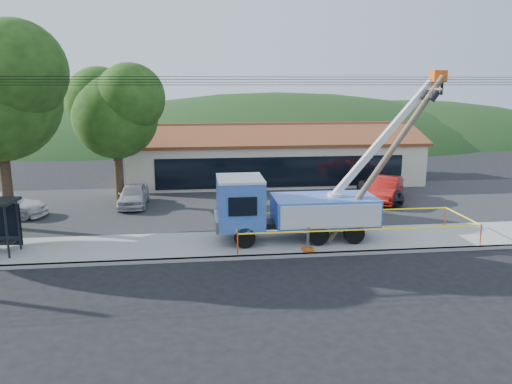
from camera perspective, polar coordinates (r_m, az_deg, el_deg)
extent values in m
plane|color=black|center=(20.60, -0.64, -9.64)|extent=(120.00, 120.00, 0.00)
cube|color=#99958F|center=(22.53, -1.22, -7.48)|extent=(60.00, 0.25, 0.15)
cube|color=#99958F|center=(24.32, -1.66, -5.97)|extent=(60.00, 4.00, 0.15)
cube|color=#28282B|center=(31.99, -2.96, -1.53)|extent=(60.00, 12.00, 0.10)
cube|color=beige|center=(39.92, 1.98, 3.67)|extent=(22.00, 8.00, 3.40)
cube|color=black|center=(36.04, 2.94, 2.28)|extent=(18.04, 0.08, 2.21)
cube|color=brown|center=(37.68, 2.47, 6.52)|extent=(22.50, 4.53, 1.52)
cube|color=brown|center=(41.61, 1.58, 7.08)|extent=(22.50, 4.53, 1.52)
cube|color=brown|center=(39.59, 2.01, 7.75)|extent=(22.50, 0.30, 0.25)
cylinder|color=#332316|center=(29.24, -26.60, 0.81)|extent=(0.56, 0.56, 5.06)
sphere|color=#1D3B10|center=(27.57, -25.84, 12.33)|extent=(5.04, 5.04, 5.04)
cylinder|color=#332316|center=(32.86, -15.40, 2.04)|extent=(0.56, 0.56, 4.18)
sphere|color=#1D3B10|center=(32.44, -15.76, 8.33)|extent=(5.25, 5.25, 5.25)
sphere|color=#1D3B10|center=(33.26, -17.49, 9.95)|extent=(4.20, 4.20, 4.20)
sphere|color=#1D3B10|center=(31.55, -14.16, 10.39)|extent=(4.20, 4.20, 4.20)
ellipsoid|color=#203914|center=(75.52, -16.75, 5.96)|extent=(78.40, 56.00, 28.00)
ellipsoid|color=#203914|center=(75.36, 2.44, 6.45)|extent=(89.60, 64.00, 32.00)
ellipsoid|color=#203914|center=(81.00, 16.63, 6.36)|extent=(72.80, 52.00, 26.00)
cylinder|color=black|center=(22.19, -1.57, 12.14)|extent=(60.00, 0.02, 0.02)
cylinder|color=black|center=(22.69, -1.69, 12.44)|extent=(60.00, 0.02, 0.02)
cylinder|color=black|center=(23.19, -1.81, 12.74)|extent=(60.00, 0.02, 0.02)
cylinder|color=black|center=(23.59, -1.90, 13.02)|extent=(60.00, 0.02, 0.02)
cylinder|color=black|center=(23.39, -1.28, -5.21)|extent=(0.99, 0.33, 0.99)
cylinder|color=black|center=(25.59, -1.78, -3.66)|extent=(0.99, 0.33, 0.99)
cylinder|color=black|center=(23.97, 7.13, -4.87)|extent=(0.99, 0.33, 0.99)
cylinder|color=black|center=(26.12, 5.92, -3.40)|extent=(0.99, 0.33, 0.99)
cylinder|color=black|center=(24.44, 11.14, -4.67)|extent=(0.99, 0.33, 0.99)
cylinder|color=black|center=(26.55, 9.63, -3.24)|extent=(0.99, 0.33, 0.99)
cube|color=black|center=(24.82, 5.03, -3.56)|extent=(7.24, 1.10, 0.27)
cube|color=blue|center=(24.12, -1.82, -1.29)|extent=(2.19, 2.63, 2.30)
cube|color=silver|center=(23.87, -1.84, 1.53)|extent=(2.19, 2.63, 0.13)
cube|color=black|center=(24.02, -4.30, -0.98)|extent=(0.09, 1.97, 0.99)
cube|color=gray|center=(24.28, -4.52, -3.38)|extent=(0.16, 2.52, 0.55)
cube|color=blue|center=(24.92, 7.78, -1.99)|extent=(5.05, 2.63, 1.32)
cylinder|color=silver|center=(24.95, 9.03, -0.85)|extent=(0.77, 0.77, 0.66)
cube|color=silver|center=(25.20, 14.54, 6.22)|extent=(5.01, 0.31, 5.87)
cube|color=gray|center=(25.30, 15.27, 6.83)|extent=(3.02, 0.20, 3.53)
cube|color=#FF580D|center=(25.84, 20.12, 12.33)|extent=(0.66, 0.55, 0.55)
cube|color=#FF580D|center=(23.30, 5.94, -6.51)|extent=(0.49, 0.49, 0.09)
cube|color=#FF580D|center=(27.45, 10.06, -3.72)|extent=(0.49, 0.49, 0.09)
cylinder|color=brown|center=(24.61, 14.46, 3.49)|extent=(5.49, 0.29, 8.05)
cube|color=brown|center=(25.24, 19.67, 11.00)|extent=(0.15, 1.64, 0.15)
cylinder|color=black|center=(25.58, 18.80, 10.45)|extent=(0.53, 0.33, 0.56)
cylinder|color=black|center=(24.76, 19.71, 10.35)|extent=(0.53, 0.33, 0.56)
cylinder|color=black|center=(24.41, -26.60, -4.13)|extent=(0.11, 0.11, 2.38)
cylinder|color=black|center=(25.45, -25.50, -3.39)|extent=(0.11, 0.11, 2.38)
cylinder|color=#FF580D|center=(22.48, -2.12, -5.95)|extent=(0.06, 0.06, 1.02)
cylinder|color=#FF580D|center=(26.06, 24.30, -4.48)|extent=(0.06, 0.06, 1.02)
cylinder|color=#FF580D|center=(28.97, 20.81, -2.57)|extent=(0.06, 0.06, 1.02)
cylinder|color=#FF580D|center=(25.79, -2.75, -3.54)|extent=(0.06, 0.06, 1.02)
cube|color=yellow|center=(23.50, 12.15, -4.23)|extent=(11.60, 0.01, 0.06)
cube|color=yellow|center=(27.38, 22.54, -2.55)|extent=(0.01, 3.47, 0.06)
cube|color=yellow|center=(26.69, 9.76, -2.14)|extent=(11.60, 0.01, 0.06)
cube|color=yellow|center=(23.99, -2.47, -3.61)|extent=(0.01, 3.47, 0.06)
imported|color=#BBBCC3|center=(32.55, -13.75, -1.73)|extent=(1.72, 4.25, 1.45)
imported|color=#A21510|center=(33.86, 14.42, -1.22)|extent=(3.99, 5.13, 1.63)
imported|color=white|center=(32.58, -26.68, -2.69)|extent=(5.10, 2.68, 1.41)
imported|color=black|center=(34.09, 13.89, -1.10)|extent=(2.79, 5.07, 1.34)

